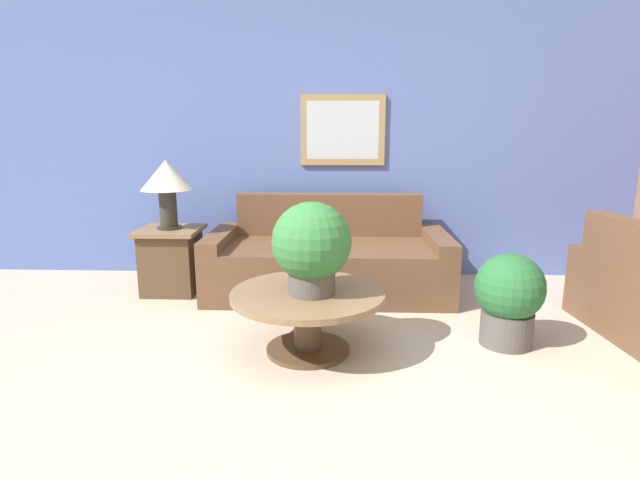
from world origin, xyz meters
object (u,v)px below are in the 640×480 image
at_px(side_table, 172,260).
at_px(potted_plant_on_table, 312,246).
at_px(coffee_table, 308,308).
at_px(potted_plant_floor, 509,297).
at_px(couch_main, 328,262).
at_px(table_lamp, 166,180).

xyz_separation_m(side_table, potted_plant_on_table, (1.32, -1.24, 0.43)).
xyz_separation_m(coffee_table, potted_plant_on_table, (0.03, -0.03, 0.42)).
bearing_deg(potted_plant_on_table, potted_plant_floor, 8.70).
xyz_separation_m(side_table, potted_plant_floor, (2.62, -1.04, 0.04)).
xyz_separation_m(coffee_table, potted_plant_floor, (1.33, 0.17, 0.04)).
relative_size(couch_main, potted_plant_on_table, 3.58).
height_order(table_lamp, potted_plant_floor, table_lamp).
distance_m(couch_main, potted_plant_floor, 1.65).
xyz_separation_m(table_lamp, potted_plant_floor, (2.62, -1.04, -0.66)).
bearing_deg(table_lamp, couch_main, 2.34).
relative_size(couch_main, potted_plant_floor, 3.32).
height_order(side_table, potted_plant_on_table, potted_plant_on_table).
bearing_deg(potted_plant_floor, coffee_table, -172.90).
relative_size(coffee_table, side_table, 1.72).
bearing_deg(couch_main, table_lamp, -177.66).
xyz_separation_m(couch_main, side_table, (-1.40, -0.06, 0.02)).
bearing_deg(couch_main, potted_plant_floor, -41.69).
bearing_deg(table_lamp, potted_plant_floor, -21.58).
distance_m(side_table, table_lamp, 0.71).
xyz_separation_m(side_table, table_lamp, (0.00, 0.00, 0.71)).
bearing_deg(side_table, potted_plant_floor, -21.58).
relative_size(side_table, potted_plant_on_table, 0.99).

